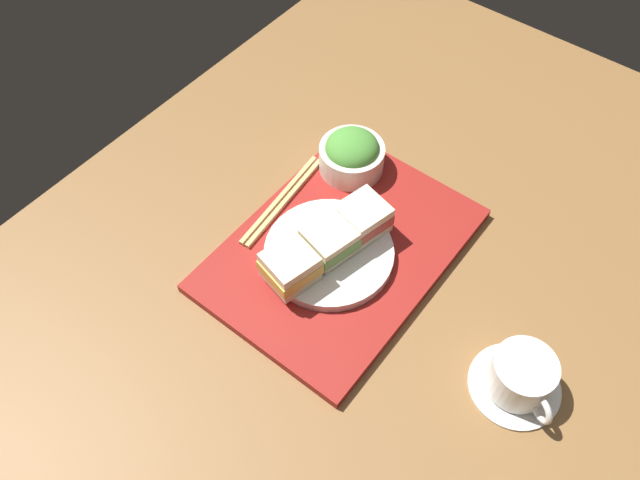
% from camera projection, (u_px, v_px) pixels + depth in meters
% --- Properties ---
extents(ground_plane, '(1.40, 1.00, 0.03)m').
position_uv_depth(ground_plane, '(358.00, 286.00, 0.94)').
color(ground_plane, brown).
extents(serving_tray, '(0.40, 0.29, 0.02)m').
position_uv_depth(serving_tray, '(340.00, 249.00, 0.95)').
color(serving_tray, maroon).
rests_on(serving_tray, ground_plane).
extents(sandwich_plate, '(0.19, 0.19, 0.02)m').
position_uv_depth(sandwich_plate, '(327.00, 254.00, 0.93)').
color(sandwich_plate, silver).
rests_on(sandwich_plate, serving_tray).
extents(sandwich_near, '(0.08, 0.08, 0.05)m').
position_uv_depth(sandwich_near, '(363.00, 218.00, 0.93)').
color(sandwich_near, '#EFE5C1').
rests_on(sandwich_near, sandwich_plate).
extents(sandwich_middle, '(0.08, 0.08, 0.04)m').
position_uv_depth(sandwich_middle, '(328.00, 243.00, 0.91)').
color(sandwich_middle, beige).
rests_on(sandwich_middle, sandwich_plate).
extents(sandwich_far, '(0.08, 0.08, 0.05)m').
position_uv_depth(sandwich_far, '(290.00, 267.00, 0.88)').
color(sandwich_far, beige).
rests_on(sandwich_far, sandwich_plate).
extents(salad_bowl, '(0.11, 0.11, 0.07)m').
position_uv_depth(salad_bowl, '(352.00, 154.00, 1.01)').
color(salad_bowl, silver).
rests_on(salad_bowl, serving_tray).
extents(chopsticks_pair, '(0.20, 0.04, 0.01)m').
position_uv_depth(chopsticks_pair, '(282.00, 200.00, 0.99)').
color(chopsticks_pair, tan).
rests_on(chopsticks_pair, serving_tray).
extents(coffee_cup, '(0.12, 0.12, 0.07)m').
position_uv_depth(coffee_cup, '(520.00, 378.00, 0.81)').
color(coffee_cup, white).
rests_on(coffee_cup, ground_plane).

